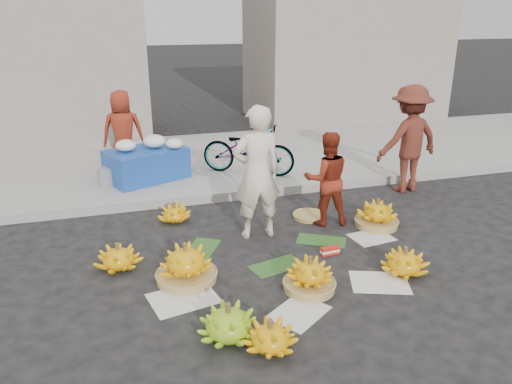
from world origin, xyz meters
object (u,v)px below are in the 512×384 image
object	(u,v)px
vendor_cream	(257,173)
flower_table	(147,162)
bicycle	(248,150)
banana_bunch_0	(186,264)
banana_bunch_4	(405,262)

from	to	relation	value
vendor_cream	flower_table	distance (m)	2.85
bicycle	flower_table	bearing A→B (deg)	115.57
flower_table	banana_bunch_0	bearing A→B (deg)	-111.23
flower_table	bicycle	bearing A→B (deg)	-29.35
banana_bunch_0	vendor_cream	bearing A→B (deg)	39.91
banana_bunch_4	vendor_cream	xyz separation A→B (m)	(-1.36, 1.50, 0.75)
banana_bunch_0	vendor_cream	distance (m)	1.62
banana_bunch_4	vendor_cream	world-z (taller)	vendor_cream
banana_bunch_0	banana_bunch_4	world-z (taller)	banana_bunch_0
banana_bunch_0	bicycle	size ratio (longest dim) A/B	0.41
banana_bunch_0	banana_bunch_4	bearing A→B (deg)	-12.85
banana_bunch_0	bicycle	bearing A→B (deg)	63.22
bicycle	banana_bunch_4	bearing A→B (deg)	-136.17
banana_bunch_4	flower_table	world-z (taller)	flower_table
banana_bunch_0	banana_bunch_4	size ratio (longest dim) A/B	1.06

